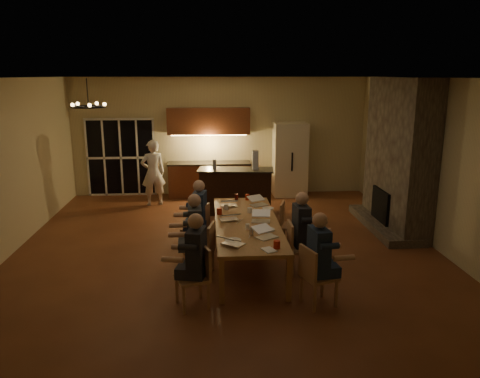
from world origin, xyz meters
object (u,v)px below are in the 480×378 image
at_px(person_right_near, 318,259).
at_px(laptop_b, 267,231).
at_px(chair_right_mid, 302,248).
at_px(mug_front, 247,227).
at_px(laptop_f, 259,200).
at_px(chair_left_mid, 200,249).
at_px(chair_right_near, 319,276).
at_px(laptop_d, 261,215).
at_px(person_left_near, 197,260).
at_px(can_silver, 251,232).
at_px(redcup_near, 277,245).
at_px(person_left_far, 200,216).
at_px(chair_left_far, 195,227).
at_px(mug_back, 226,207).
at_px(refrigerator, 290,160).
at_px(laptop_e, 229,200).
at_px(can_cola, 236,197).
at_px(bar_island, 236,191).
at_px(plate_left, 233,240).
at_px(person_left_mid, 195,234).
at_px(standing_person, 153,173).
at_px(plate_near, 267,229).
at_px(bar_blender, 255,160).
at_px(bar_bottle, 214,164).
at_px(chair_right_far, 292,226).
at_px(redcup_mid, 219,211).
at_px(mug_mid, 250,210).
at_px(chair_left_near, 192,277).
at_px(chandelier, 88,107).
at_px(laptop_c, 229,214).
at_px(dining_table, 247,242).
at_px(person_right_mid, 301,232).
at_px(redcup_far, 247,197).

height_order(person_right_near, laptop_b, person_right_near).
xyz_separation_m(chair_right_mid, mug_front, (-0.90, 0.12, 0.36)).
bearing_deg(laptop_f, chair_left_mid, -154.36).
height_order(chair_right_near, laptop_d, laptop_d).
relative_size(person_left_near, can_silver, 11.50).
bearing_deg(can_silver, chair_left_mid, 164.09).
bearing_deg(redcup_near, person_left_far, 121.79).
height_order(chair_left_far, mug_back, chair_left_far).
xyz_separation_m(refrigerator, laptop_e, (-1.83, -3.62, -0.14)).
bearing_deg(refrigerator, can_cola, -117.44).
distance_m(chair_left_far, chair_right_near, 2.95).
xyz_separation_m(bar_island, plate_left, (-0.28, -4.02, 0.22)).
xyz_separation_m(person_left_far, mug_back, (0.50, 0.21, 0.11)).
bearing_deg(person_left_mid, standing_person, -167.53).
relative_size(plate_near, bar_blender, 0.59).
bearing_deg(chair_right_mid, bar_blender, 7.20).
relative_size(person_left_mid, bar_bottle, 5.75).
bearing_deg(bar_island, person_left_near, -93.74).
distance_m(refrigerator, chair_right_far, 4.12).
distance_m(person_left_far, laptop_d, 1.24).
bearing_deg(redcup_mid, mug_mid, 5.74).
distance_m(standing_person, can_cola, 3.15).
xyz_separation_m(laptop_e, plate_near, (0.57, -1.53, -0.10)).
relative_size(person_left_mid, standing_person, 0.82).
relative_size(chair_left_near, chandelier, 1.64).
xyz_separation_m(refrigerator, chandelier, (-4.13, -4.71, 1.75)).
xyz_separation_m(person_left_mid, redcup_near, (1.23, -0.87, 0.12)).
height_order(chair_right_near, redcup_near, chair_right_near).
bearing_deg(bar_island, laptop_c, -89.22).
relative_size(chair_right_mid, laptop_d, 2.78).
distance_m(bar_island, mug_back, 2.32).
relative_size(dining_table, person_right_mid, 2.34).
relative_size(chair_right_far, can_silver, 7.42).
bearing_deg(refrigerator, dining_table, -108.54).
bearing_deg(redcup_far, can_cola, 172.10).
distance_m(chair_left_mid, can_cola, 2.15).
height_order(person_right_near, mug_front, person_right_near).
bearing_deg(laptop_b, person_left_mid, 126.24).
xyz_separation_m(bar_island, mug_front, (-0.01, -3.50, 0.26)).
bearing_deg(can_silver, mug_back, 102.83).
xyz_separation_m(chair_right_mid, person_left_far, (-1.71, 1.12, 0.24)).
height_order(dining_table, can_silver, can_silver).
distance_m(chandelier, laptop_f, 3.61).
xyz_separation_m(laptop_d, bar_blender, (0.20, 3.03, 0.44)).
bearing_deg(person_right_mid, chandelier, 78.74).
height_order(chair_right_near, mug_back, chair_right_near).
bearing_deg(standing_person, chair_left_near, 84.11).
distance_m(laptop_d, mug_back, 0.98).
height_order(laptop_f, can_cola, laptop_f).
height_order(chair_left_mid, redcup_mid, chair_left_mid).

